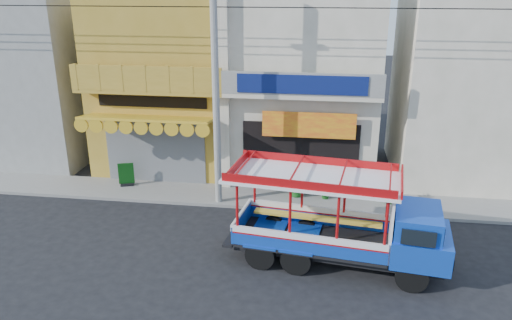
{
  "coord_description": "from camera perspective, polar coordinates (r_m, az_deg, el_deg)",
  "views": [
    {
      "loc": [
        2.86,
        -13.85,
        8.19
      ],
      "look_at": [
        0.56,
        2.5,
        2.18
      ],
      "focal_mm": 35.0,
      "sensor_mm": 36.0,
      "label": 1
    }
  ],
  "objects": [
    {
      "name": "utility_pole",
      "position": [
        17.83,
        -4.2,
        9.75
      ],
      "size": [
        28.0,
        0.26,
        9.0
      ],
      "color": "gray",
      "rests_on": "ground"
    },
    {
      "name": "potted_plant_a",
      "position": [
        19.67,
        4.72,
        -2.52
      ],
      "size": [
        1.29,
        1.32,
        1.12
      ],
      "primitive_type": "imported",
      "rotation": [
        0.0,
        0.0,
        0.96
      ],
      "color": "#1A5D1D",
      "rests_on": "sidewalk"
    },
    {
      "name": "sidewalk",
      "position": [
        19.83,
        -1.0,
        -4.21
      ],
      "size": [
        30.0,
        2.0,
        0.12
      ],
      "primitive_type": "cube",
      "color": "slate",
      "rests_on": "ground"
    },
    {
      "name": "shophouse_right",
      "position": [
        22.21,
        5.72,
        9.31
      ],
      "size": [
        6.0,
        6.75,
        8.24
      ],
      "color": "beige",
      "rests_on": "ground"
    },
    {
      "name": "ground",
      "position": [
        16.35,
        -3.22,
        -10.1
      ],
      "size": [
        90.0,
        90.0,
        0.0
      ],
      "primitive_type": "plane",
      "color": "black",
      "rests_on": "ground"
    },
    {
      "name": "shophouse_left",
      "position": [
        23.23,
        -9.44,
        9.62
      ],
      "size": [
        6.0,
        7.5,
        8.24
      ],
      "color": "#A88225",
      "rests_on": "ground"
    },
    {
      "name": "potted_plant_c",
      "position": [
        19.68,
        15.23,
        -3.53
      ],
      "size": [
        0.51,
        0.51,
        0.9
      ],
      "primitive_type": "imported",
      "rotation": [
        0.0,
        0.0,
        4.73
      ],
      "color": "#1A5D1D",
      "rests_on": "sidewalk"
    },
    {
      "name": "party_pilaster",
      "position": [
        19.55,
        -3.6,
        7.59
      ],
      "size": [
        0.35,
        0.3,
        8.0
      ],
      "primitive_type": "cube",
      "color": "beige",
      "rests_on": "ground"
    },
    {
      "name": "filler_building_right",
      "position": [
        23.12,
        23.45,
        7.42
      ],
      "size": [
        6.0,
        6.0,
        7.6
      ],
      "primitive_type": "cube",
      "color": "beige",
      "rests_on": "ground"
    },
    {
      "name": "green_sign",
      "position": [
        21.27,
        -14.59,
        -1.8
      ],
      "size": [
        0.62,
        0.44,
        0.97
      ],
      "color": "black",
      "rests_on": "sidewalk"
    },
    {
      "name": "potted_plant_b",
      "position": [
        19.59,
        7.88,
        -3.11
      ],
      "size": [
        0.62,
        0.63,
        0.89
      ],
      "primitive_type": "imported",
      "rotation": [
        0.0,
        0.0,
        2.34
      ],
      "color": "#1A5D1D",
      "rests_on": "sidewalk"
    },
    {
      "name": "songthaew_truck",
      "position": [
        15.02,
        11.11,
        -7.02
      ],
      "size": [
        6.72,
        2.93,
        3.03
      ],
      "color": "black",
      "rests_on": "ground"
    },
    {
      "name": "filler_building_left",
      "position": [
        26.25,
        -24.31,
        8.63
      ],
      "size": [
        6.0,
        6.0,
        7.6
      ],
      "primitive_type": "cube",
      "color": "gray",
      "rests_on": "ground"
    }
  ]
}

